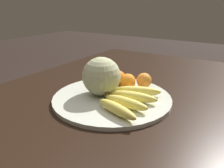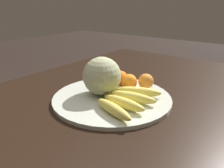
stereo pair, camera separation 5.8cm
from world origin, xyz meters
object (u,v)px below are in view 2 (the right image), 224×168
Objects in this scene: banana_bunch at (127,99)px; produce_tag at (111,86)px; melon at (103,76)px; orange_front_left at (129,82)px; fruit_bowl at (112,98)px; kitchen_table at (113,110)px; orange_back_left at (105,79)px; orange_mid_center at (120,78)px; orange_front_right at (146,81)px.

banana_bunch is 3.13× the size of produce_tag.
melon is 0.13m from orange_front_left.
orange_front_left is (-0.10, 0.01, 0.04)m from fruit_bowl.
kitchen_table is 0.20m from banana_bunch.
melon is (0.01, -0.04, 0.08)m from fruit_bowl.
orange_back_left is 0.04m from produce_tag.
fruit_bowl is 7.02× the size of orange_front_left.
orange_back_left is 0.68× the size of produce_tag.
orange_back_left reaches higher than fruit_bowl.
fruit_bowl is 0.09m from melon.
kitchen_table is at bearing -145.77° from fruit_bowl.
melon reaches higher than orange_mid_center.
fruit_bowl reaches higher than kitchen_table.
orange_mid_center reaches higher than fruit_bowl.
orange_front_right reaches higher than produce_tag.
banana_bunch is (0.02, 0.09, 0.03)m from fruit_bowl.
melon is 1.72× the size of produce_tag.
banana_bunch reaches higher than fruit_bowl.
kitchen_table is 24.26× the size of orange_front_left.
banana_bunch is 0.19m from produce_tag.
orange_mid_center is at bearing -107.38° from orange_front_left.
fruit_bowl is 0.17m from orange_front_right.
orange_mid_center reaches higher than orange_back_left.
orange_mid_center is 0.73× the size of produce_tag.
orange_mid_center reaches higher than kitchen_table.
fruit_bowl is 7.69× the size of orange_back_left.
orange_mid_center is at bearing -158.31° from fruit_bowl.
orange_front_right is 0.12m from orange_mid_center.
fruit_bowl is at bearing -7.30° from orange_front_left.
orange_front_left reaches higher than fruit_bowl.
banana_bunch is at bearing 30.02° from orange_front_left.
fruit_bowl is at bearing 21.69° from orange_mid_center.
orange_front_left is at bearing 144.34° from produce_tag.
fruit_bowl is 1.68× the size of banana_bunch.
kitchen_table is 24.81× the size of orange_mid_center.
produce_tag is (-0.11, -0.15, -0.02)m from banana_bunch.
orange_mid_center is at bearing -164.75° from produce_tag.
orange_front_right is at bearing 104.47° from orange_mid_center.
orange_mid_center is (-0.14, -0.13, 0.01)m from banana_bunch.
produce_tag is (-0.09, -0.03, -0.07)m from melon.
orange_mid_center is at bearing -176.16° from kitchen_table.
orange_mid_center is (-0.06, -0.00, 0.13)m from kitchen_table.
kitchen_table is 3.46× the size of fruit_bowl.
kitchen_table is 5.81× the size of banana_bunch.
melon is at bearing -81.77° from fruit_bowl.
banana_bunch is at bearing 60.85° from orange_back_left.
orange_front_left is (-0.04, 0.06, 0.13)m from kitchen_table.
banana_bunch is at bearing 74.26° from fruit_bowl.
produce_tag is (-0.00, 0.03, -0.03)m from orange_back_left.
orange_mid_center is 1.07× the size of orange_back_left.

